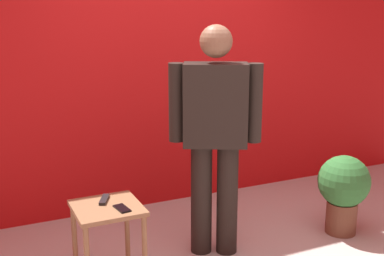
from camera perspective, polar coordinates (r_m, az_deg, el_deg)
name	(u,v)px	position (r m, az deg, el deg)	size (l,w,h in m)	color
back_wall_red	(168,55)	(4.79, -2.79, 8.36)	(5.81, 0.12, 2.91)	red
standing_person	(215,130)	(3.75, 2.66, -0.23)	(0.68, 0.43, 1.78)	black
side_table	(108,222)	(3.44, -9.64, -10.63)	(0.44, 0.44, 0.61)	olive
cell_phone	(122,208)	(3.33, -8.03, -9.11)	(0.07, 0.14, 0.01)	black
tv_remote	(104,199)	(3.47, -10.03, -8.07)	(0.04, 0.17, 0.02)	black
potted_plant	(343,188)	(4.43, 16.97, -6.58)	(0.44, 0.44, 0.69)	brown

